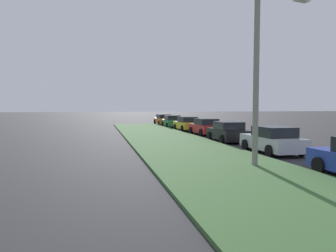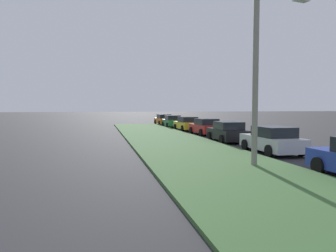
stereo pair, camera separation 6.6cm
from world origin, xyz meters
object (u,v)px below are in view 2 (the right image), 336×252
at_px(parked_car_yellow, 187,124).
at_px(parked_car_red, 206,127).
at_px(parked_car_green, 172,121).
at_px(parked_car_orange, 164,120).
at_px(parked_car_silver, 272,140).
at_px(streetlight, 263,62).
at_px(parked_car_black, 228,132).

bearing_deg(parked_car_yellow, parked_car_red, -179.58).
height_order(parked_car_green, parked_car_orange, same).
bearing_deg(parked_car_red, parked_car_orange, -0.31).
distance_m(parked_car_silver, streetlight, 5.71).
distance_m(parked_car_black, parked_car_red, 5.90).
bearing_deg(parked_car_black, parked_car_silver, -176.63).
distance_m(parked_car_silver, parked_car_yellow, 16.99).
bearing_deg(parked_car_green, parked_car_yellow, -176.89).
bearing_deg(parked_car_silver, parked_car_green, 0.92).
distance_m(parked_car_black, parked_car_orange, 22.67).
xyz_separation_m(parked_car_black, parked_car_orange, (22.67, 0.21, 0.00)).
relative_size(parked_car_black, parked_car_red, 1.00).
bearing_deg(parked_car_silver, parked_car_red, -0.82).
height_order(parked_car_silver, parked_car_black, same).
height_order(parked_car_red, parked_car_yellow, same).
height_order(parked_car_yellow, parked_car_green, same).
distance_m(parked_car_yellow, parked_car_green, 5.91).
relative_size(parked_car_yellow, parked_car_green, 1.01).
bearing_deg(parked_car_red, parked_car_silver, 177.08).
xyz_separation_m(parked_car_green, parked_car_orange, (5.59, -0.00, 0.00)).
bearing_deg(parked_car_silver, parked_car_yellow, 0.34).
relative_size(parked_car_yellow, parked_car_orange, 1.00).
xyz_separation_m(parked_car_yellow, streetlight, (-20.54, 2.43, 3.67)).
bearing_deg(parked_car_red, parked_car_black, 174.62).
distance_m(parked_car_silver, parked_car_orange, 28.48).
height_order(parked_car_black, parked_car_orange, same).
bearing_deg(parked_car_orange, parked_car_black, 178.24).
xyz_separation_m(parked_car_black, parked_car_red, (5.89, -0.33, 0.00)).
relative_size(parked_car_silver, parked_car_yellow, 0.98).
xyz_separation_m(parked_car_silver, parked_car_red, (11.70, -0.15, 0.00)).
bearing_deg(parked_car_black, parked_car_yellow, 1.32).
bearing_deg(parked_car_green, parked_car_black, -178.82).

